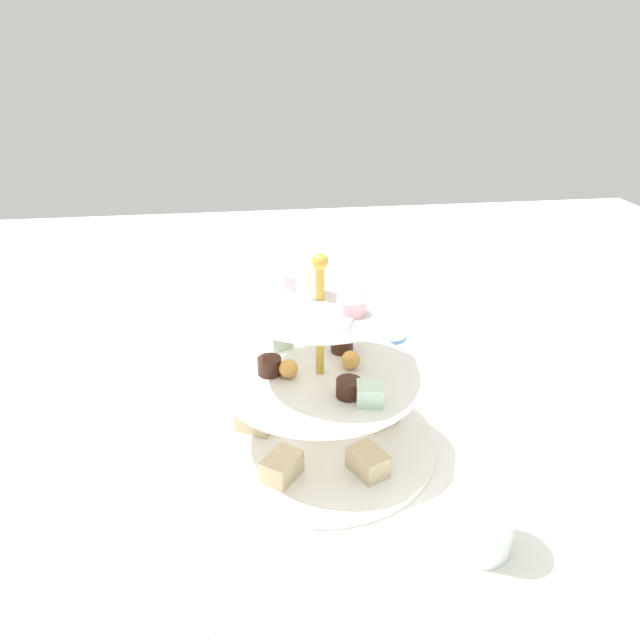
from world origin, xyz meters
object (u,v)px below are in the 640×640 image
Objects in this scene: butter_knife_right at (509,406)px; water_glass_short_left at (310,336)px; tiered_serving_stand at (320,392)px; water_glass_tall_right at (484,505)px; teacup_with_saucer at (389,347)px; butter_knife_left at (144,594)px.

water_glass_short_left is at bearing 51.98° from butter_knife_right.
water_glass_short_left is (0.24, -0.02, -0.04)m from tiered_serving_stand.
water_glass_short_left is (0.44, 0.13, -0.02)m from water_glass_tall_right.
teacup_with_saucer is (0.41, -0.00, -0.03)m from water_glass_tall_right.
water_glass_short_left is 0.45× the size of butter_knife_right.
water_glass_tall_right is 1.48× the size of water_glass_short_left.
water_glass_tall_right is at bearing 41.74° from butter_knife_left.
butter_knife_right is at bearing 66.93° from butter_knife_left.
butter_knife_right is (-0.19, -0.27, -0.04)m from water_glass_short_left.
water_glass_short_left is 0.51m from butter_knife_left.
water_glass_short_left is 0.45× the size of butter_knife_left.
tiered_serving_stand is 2.73× the size of water_glass_tall_right.
water_glass_tall_right is at bearing -163.51° from water_glass_short_left.
water_glass_tall_right is at bearing 179.98° from teacup_with_saucer.
butter_knife_right is at bearing -138.23° from teacup_with_saucer.
teacup_with_saucer is at bearing 39.04° from butter_knife_right.
water_glass_short_left is at bearing 103.41° from butter_knife_left.
water_glass_tall_right is 0.46m from water_glass_short_left.
tiered_serving_stand is at bearing 36.45° from water_glass_tall_right.
tiered_serving_stand reaches higher than water_glass_short_left.
butter_knife_right is at bearing -125.29° from water_glass_short_left.
teacup_with_saucer is at bearing -0.02° from water_glass_tall_right.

